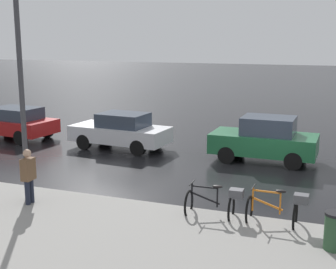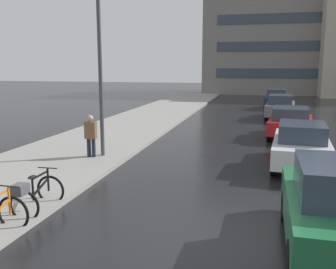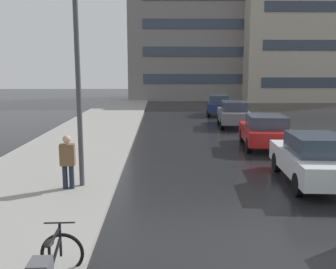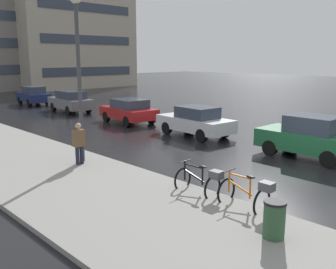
# 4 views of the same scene
# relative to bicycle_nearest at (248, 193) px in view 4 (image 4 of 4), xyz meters

# --- Properties ---
(ground_plane) EXTENTS (140.00, 140.00, 0.00)m
(ground_plane) POSITION_rel_bicycle_nearest_xyz_m (3.90, 0.94, -0.51)
(ground_plane) COLOR black
(sidewalk_kerb) EXTENTS (4.80, 60.00, 0.14)m
(sidewalk_kerb) POSITION_rel_bicycle_nearest_xyz_m (-2.10, 10.94, -0.44)
(sidewalk_kerb) COLOR gray
(sidewalk_kerb) RESTS_ON ground
(bicycle_nearest) EXTENTS (0.77, 1.44, 1.00)m
(bicycle_nearest) POSITION_rel_bicycle_nearest_xyz_m (0.00, 0.00, 0.00)
(bicycle_nearest) COLOR black
(bicycle_nearest) RESTS_ON ground
(bicycle_second) EXTENTS (0.76, 1.45, 0.96)m
(bicycle_second) POSITION_rel_bicycle_nearest_xyz_m (-0.04, 1.55, -0.02)
(bicycle_second) COLOR black
(bicycle_second) RESTS_ON ground
(car_green) EXTENTS (1.90, 3.91, 1.71)m
(car_green) POSITION_rel_bicycle_nearest_xyz_m (6.31, 1.36, 0.34)
(car_green) COLOR #1E6038
(car_green) RESTS_ON ground
(car_white) EXTENTS (2.09, 4.26, 1.52)m
(car_white) POSITION_rel_bicycle_nearest_xyz_m (6.26, 7.33, 0.26)
(car_white) COLOR silver
(car_white) RESTS_ON ground
(car_red) EXTENTS (2.30, 4.04, 1.46)m
(car_red) POSITION_rel_bicycle_nearest_xyz_m (6.32, 12.81, 0.25)
(car_red) COLOR #AD1919
(car_red) RESTS_ON ground
(car_grey) EXTENTS (2.08, 4.34, 1.56)m
(car_grey) POSITION_rel_bicycle_nearest_xyz_m (6.18, 19.44, 0.30)
(car_grey) COLOR slate
(car_grey) RESTS_ON ground
(car_navy) EXTENTS (2.09, 3.93, 1.56)m
(car_navy) POSITION_rel_bicycle_nearest_xyz_m (6.20, 25.56, 0.29)
(car_navy) COLOR navy
(car_navy) RESTS_ON ground
(pedestrian) EXTENTS (0.41, 0.26, 1.65)m
(pedestrian) POSITION_rel_bicycle_nearest_xyz_m (-0.97, 6.51, 0.42)
(pedestrian) COLOR #1E2333
(pedestrian) RESTS_ON ground
(streetlamp) EXTENTS (0.39, 0.39, 6.12)m
(streetlamp) POSITION_rel_bicycle_nearest_xyz_m (-0.66, 6.81, 3.41)
(streetlamp) COLOR #424247
(streetlamp) RESTS_ON ground
(trash_bin) EXTENTS (0.48, 0.48, 0.96)m
(trash_bin) POSITION_rel_bicycle_nearest_xyz_m (-1.03, -1.33, -0.02)
(trash_bin) COLOR #2D5133
(trash_bin) RESTS_ON ground
(building_facade_side) EXTENTS (15.69, 10.77, 12.25)m
(building_facade_side) POSITION_rel_bicycle_nearest_xyz_m (18.94, 41.88, 5.62)
(building_facade_side) COLOR #B2A893
(building_facade_side) RESTS_ON ground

